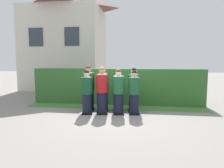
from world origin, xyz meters
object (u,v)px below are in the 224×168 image
student_rear_row_1 (103,90)px  student_rear_row_2 (118,91)px  student_in_red_blazer (102,92)px  student_rear_row_0 (89,89)px  student_front_row_0 (87,93)px  student_front_row_2 (118,93)px  student_rear_row_3 (134,90)px  student_front_row_3 (134,93)px

student_rear_row_1 → student_rear_row_2: 0.59m
student_in_red_blazer → student_rear_row_2: size_ratio=1.04×
student_in_red_blazer → student_rear_row_1: bearing=96.6°
student_in_red_blazer → student_rear_row_0: size_ratio=0.97×
student_in_red_blazer → student_front_row_0: bearing=-171.2°
student_front_row_0 → student_rear_row_0: student_rear_row_0 is taller
student_in_red_blazer → student_front_row_2: bearing=3.6°
student_front_row_2 → student_rear_row_1: size_ratio=0.95×
student_rear_row_3 → student_rear_row_0: bearing=-172.0°
student_front_row_2 → student_front_row_3: bearing=6.4°
student_rear_row_0 → student_in_red_blazer: bearing=-34.2°
student_front_row_3 → student_rear_row_1: 1.25m
student_front_row_0 → student_rear_row_3: (1.64, 0.72, 0.03)m
student_front_row_2 → student_rear_row_2: student_rear_row_2 is taller
student_rear_row_0 → student_rear_row_2: 1.12m
student_front_row_0 → student_rear_row_1: bearing=48.8°
student_in_red_blazer → student_rear_row_1: student_rear_row_1 is taller
student_front_row_3 → student_rear_row_2: bearing=142.6°
student_rear_row_1 → student_rear_row_3: (1.16, 0.18, -0.03)m
student_front_row_0 → student_front_row_2: student_front_row_2 is taller
student_rear_row_0 → student_rear_row_2: (1.11, 0.17, -0.06)m
student_front_row_2 → student_front_row_3: student_front_row_2 is taller
student_rear_row_2 → student_rear_row_1: bearing=-169.1°
student_front_row_3 → student_rear_row_1: (-1.19, 0.36, 0.06)m
student_front_row_2 → student_in_red_blazer: bearing=-176.4°
student_in_red_blazer → student_rear_row_0: student_rear_row_0 is taller
student_in_red_blazer → student_rear_row_0: 0.71m
student_rear_row_1 → student_rear_row_2: size_ratio=1.05×
student_front_row_3 → student_rear_row_2: (-0.62, 0.47, 0.02)m
student_front_row_3 → student_rear_row_1: size_ratio=0.93×
student_rear_row_0 → student_rear_row_3: student_rear_row_0 is taller
student_front_row_2 → student_rear_row_2: bearing=97.3°
student_front_row_0 → student_in_red_blazer: size_ratio=0.93×
student_rear_row_3 → student_rear_row_1: bearing=-171.2°
student_in_red_blazer → student_front_row_3: 1.14m
student_front_row_0 → student_in_red_blazer: (0.53, 0.08, 0.05)m
student_front_row_0 → student_rear_row_2: (1.05, 0.65, 0.02)m
student_rear_row_0 → student_rear_row_1: bearing=6.3°
student_in_red_blazer → student_rear_row_1: 0.46m
student_front_row_0 → student_rear_row_0: (-0.06, 0.48, 0.08)m
student_front_row_2 → student_rear_row_2: size_ratio=1.00×
student_in_red_blazer → student_rear_row_2: bearing=47.7°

